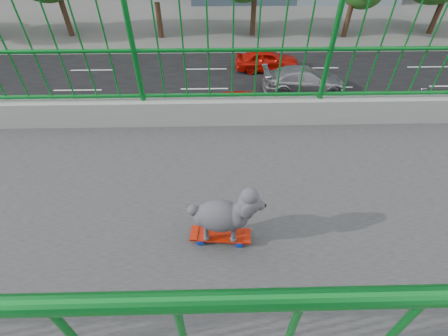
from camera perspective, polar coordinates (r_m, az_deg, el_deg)
The scene contains 9 objects.
road at distance 17.21m, azimuth -3.99°, elevation 10.16°, with size 18.00×90.00×0.02m, color black.
footbridge at distance 4.20m, azimuth -13.23°, elevation -24.14°, with size 3.00×24.00×7.00m.
railing at distance 2.57m, azimuth -20.06°, elevation -5.06°, with size 3.00×24.00×1.42m.
skateboard at distance 2.38m, azimuth -0.67°, elevation -12.66°, with size 0.18×0.47×0.06m.
poodle at distance 2.17m, azimuth 0.06°, elevation -8.68°, with size 0.26×0.55×0.46m.
car_2 at distance 16.38m, azimuth 4.13°, elevation 11.28°, with size 2.39×5.19×1.44m, color red.
car_3 at distance 19.86m, azimuth 14.95°, elevation 15.80°, with size 2.08×5.12×1.48m, color #949499.
car_4 at distance 22.33m, azimuth 8.14°, elevation 19.62°, with size 1.74×4.32×1.47m, color red.
car_5 at distance 11.28m, azimuth -6.34°, elevation -5.34°, with size 1.64×4.70×1.55m, color silver.
Camera 1 is at (1.66, 0.84, 8.98)m, focal length 24.16 mm.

